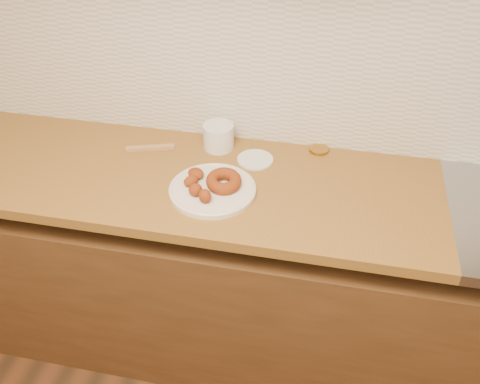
# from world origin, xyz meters

# --- Properties ---
(wall_back) EXTENTS (4.00, 0.02, 2.70)m
(wall_back) POSITION_xyz_m (0.00, 2.00, 1.35)
(wall_back) COLOR tan
(wall_back) RESTS_ON ground
(base_cabinet) EXTENTS (3.60, 0.60, 0.77)m
(base_cabinet) POSITION_xyz_m (0.00, 1.69, 0.39)
(base_cabinet) COLOR #58361B
(base_cabinet) RESTS_ON floor
(butcher_block) EXTENTS (2.30, 0.62, 0.04)m
(butcher_block) POSITION_xyz_m (-0.65, 1.69, 0.88)
(butcher_block) COLOR #8F5C20
(butcher_block) RESTS_ON base_cabinet
(backsplash) EXTENTS (3.60, 0.02, 0.60)m
(backsplash) POSITION_xyz_m (0.00, 1.99, 1.20)
(backsplash) COLOR beige
(backsplash) RESTS_ON wall_back
(donut_plate) EXTENTS (0.30, 0.30, 0.02)m
(donut_plate) POSITION_xyz_m (-0.29, 1.61, 0.91)
(donut_plate) COLOR silver
(donut_plate) RESTS_ON butcher_block
(ring_donut) EXTENTS (0.16, 0.17, 0.06)m
(ring_donut) POSITION_xyz_m (-0.25, 1.63, 0.94)
(ring_donut) COLOR #863710
(ring_donut) RESTS_ON donut_plate
(fried_dough_chunks) EXTENTS (0.14, 0.19, 0.05)m
(fried_dough_chunks) POSITION_xyz_m (-0.33, 1.60, 0.94)
(fried_dough_chunks) COLOR #863710
(fried_dough_chunks) RESTS_ON donut_plate
(plastic_tub) EXTENTS (0.12, 0.12, 0.10)m
(plastic_tub) POSITION_xyz_m (-0.33, 1.89, 0.95)
(plastic_tub) COLOR silver
(plastic_tub) RESTS_ON butcher_block
(tub_lid) EXTENTS (0.18, 0.18, 0.01)m
(tub_lid) POSITION_xyz_m (-0.18, 1.83, 0.90)
(tub_lid) COLOR silver
(tub_lid) RESTS_ON butcher_block
(brass_jar_lid) EXTENTS (0.08, 0.08, 0.01)m
(brass_jar_lid) POSITION_xyz_m (0.05, 1.94, 0.91)
(brass_jar_lid) COLOR olive
(brass_jar_lid) RESTS_ON butcher_block
(wooden_utensil) EXTENTS (0.18, 0.08, 0.01)m
(wooden_utensil) POSITION_xyz_m (-0.59, 1.82, 0.91)
(wooden_utensil) COLOR #AA7749
(wooden_utensil) RESTS_ON butcher_block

